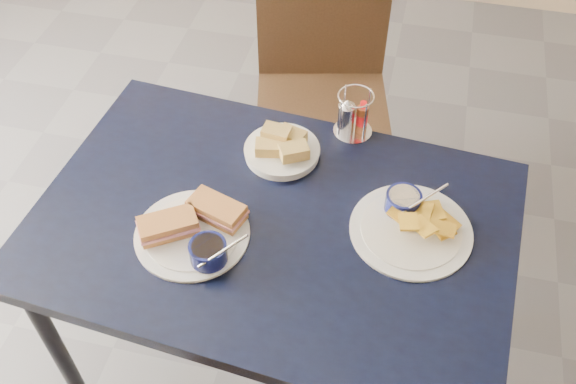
% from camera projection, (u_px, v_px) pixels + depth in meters
% --- Properties ---
extents(dining_table, '(1.26, 0.90, 0.75)m').
position_uv_depth(dining_table, '(273.00, 237.00, 1.66)').
color(dining_table, black).
rests_on(dining_table, ground).
extents(chair_far, '(0.55, 0.54, 0.98)m').
position_uv_depth(chair_far, '(328.00, 74.00, 2.30)').
color(chair_far, black).
rests_on(chair_far, ground).
extents(sandwich_plate, '(0.31, 0.28, 0.12)m').
position_uv_depth(sandwich_plate, '(195.00, 230.00, 1.56)').
color(sandwich_plate, white).
rests_on(sandwich_plate, dining_table).
extents(plantain_plate, '(0.30, 0.30, 0.12)m').
position_uv_depth(plantain_plate, '(410.00, 221.00, 1.58)').
color(plantain_plate, white).
rests_on(plantain_plate, dining_table).
extents(bread_basket, '(0.20, 0.20, 0.07)m').
position_uv_depth(bread_basket, '(282.00, 148.00, 1.75)').
color(bread_basket, white).
rests_on(bread_basket, dining_table).
extents(condiment_caddy, '(0.11, 0.11, 0.14)m').
position_uv_depth(condiment_caddy, '(352.00, 116.00, 1.78)').
color(condiment_caddy, silver).
rests_on(condiment_caddy, dining_table).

